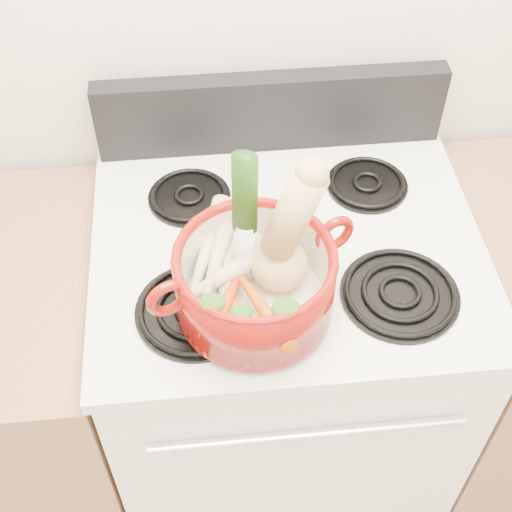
{
  "coord_description": "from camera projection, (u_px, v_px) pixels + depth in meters",
  "views": [
    {
      "loc": [
        -0.16,
        0.45,
        2.0
      ],
      "look_at": [
        -0.08,
        1.21,
        1.13
      ],
      "focal_mm": 50.0,
      "sensor_mm": 36.0,
      "label": 1
    }
  ],
  "objects": [
    {
      "name": "pot_handle_right",
      "position": [
        335.0,
        234.0,
        1.25
      ],
      "size": [
        0.08,
        0.05,
        0.08
      ],
      "primitive_type": "torus",
      "rotation": [
        1.57,
        0.0,
        0.37
      ],
      "color": "maroon",
      "rests_on": "dutch_oven"
    },
    {
      "name": "squash",
      "position": [
        281.0,
        233.0,
        1.2
      ],
      "size": [
        0.18,
        0.11,
        0.28
      ],
      "primitive_type": null,
      "rotation": [
        0.0,
        0.31,
        0.02
      ],
      "color": "#DAB470",
      "rests_on": "dutch_oven"
    },
    {
      "name": "oven_handle",
      "position": [
        308.0,
        436.0,
        1.33
      ],
      "size": [
        0.6,
        0.02,
        0.02
      ],
      "primitive_type": "cylinder",
      "rotation": [
        0.0,
        1.57,
        0.0
      ],
      "color": "silver",
      "rests_on": "stove_body"
    },
    {
      "name": "ginger",
      "position": [
        261.0,
        245.0,
        1.33
      ],
      "size": [
        0.09,
        0.07,
        0.04
      ],
      "primitive_type": "ellipsoid",
      "rotation": [
        0.0,
        0.0,
        0.31
      ],
      "color": "tan",
      "rests_on": "dutch_oven"
    },
    {
      "name": "burner_front_right",
      "position": [
        400.0,
        293.0,
        1.32
      ],
      "size": [
        0.22,
        0.22,
        0.02
      ],
      "primitive_type": "cylinder",
      "color": "black",
      "rests_on": "cooktop"
    },
    {
      "name": "parsnip_1",
      "position": [
        218.0,
        273.0,
        1.27
      ],
      "size": [
        0.12,
        0.18,
        0.05
      ],
      "primitive_type": "cone",
      "rotation": [
        1.66,
        0.0,
        -0.46
      ],
      "color": "beige",
      "rests_on": "dutch_oven"
    },
    {
      "name": "carrot_1",
      "position": [
        227.0,
        302.0,
        1.23
      ],
      "size": [
        0.1,
        0.16,
        0.05
      ],
      "primitive_type": "cone",
      "rotation": [
        1.66,
        0.0,
        -0.46
      ],
      "color": "#BB3D09",
      "rests_on": "dutch_oven"
    },
    {
      "name": "stove_body",
      "position": [
        281.0,
        372.0,
        1.79
      ],
      "size": [
        0.76,
        0.65,
        0.92
      ],
      "primitive_type": "cube",
      "color": "white",
      "rests_on": "floor"
    },
    {
      "name": "burner_back_left",
      "position": [
        189.0,
        196.0,
        1.5
      ],
      "size": [
        0.17,
        0.17,
        0.02
      ],
      "primitive_type": "cylinder",
      "color": "black",
      "rests_on": "cooktop"
    },
    {
      "name": "pot_handle_left",
      "position": [
        168.0,
        298.0,
        1.16
      ],
      "size": [
        0.08,
        0.05,
        0.08
      ],
      "primitive_type": "torus",
      "rotation": [
        1.57,
        0.0,
        0.37
      ],
      "color": "maroon",
      "rests_on": "dutch_oven"
    },
    {
      "name": "control_backsplash",
      "position": [
        271.0,
        112.0,
        1.55
      ],
      "size": [
        0.76,
        0.05,
        0.18
      ],
      "primitive_type": "cube",
      "color": "black",
      "rests_on": "cooktop"
    },
    {
      "name": "parsnip_2",
      "position": [
        229.0,
        277.0,
        1.26
      ],
      "size": [
        0.04,
        0.18,
        0.05
      ],
      "primitive_type": "cone",
      "rotation": [
        1.66,
        0.0,
        0.02
      ],
      "color": "beige",
      "rests_on": "dutch_oven"
    },
    {
      "name": "burner_back_right",
      "position": [
        367.0,
        183.0,
        1.52
      ],
      "size": [
        0.17,
        0.17,
        0.02
      ],
      "primitive_type": "cylinder",
      "color": "black",
      "rests_on": "cooktop"
    },
    {
      "name": "parsnip_5",
      "position": [
        216.0,
        261.0,
        1.26
      ],
      "size": [
        0.1,
        0.22,
        0.06
      ],
      "primitive_type": "cone",
      "rotation": [
        1.66,
        0.0,
        -0.31
      ],
      "color": "beige",
      "rests_on": "dutch_oven"
    },
    {
      "name": "dutch_oven",
      "position": [
        255.0,
        282.0,
        1.24
      ],
      "size": [
        0.36,
        0.36,
        0.14
      ],
      "primitive_type": "cylinder",
      "rotation": [
        0.0,
        0.0,
        0.37
      ],
      "color": "maroon",
      "rests_on": "burner_front_left"
    },
    {
      "name": "parsnip_4",
      "position": [
        207.0,
        249.0,
        1.28
      ],
      "size": [
        0.12,
        0.23,
        0.06
      ],
      "primitive_type": "cone",
      "rotation": [
        1.66,
        0.0,
        -0.35
      ],
      "color": "beige",
      "rests_on": "dutch_oven"
    },
    {
      "name": "leek",
      "position": [
        245.0,
        219.0,
        1.2
      ],
      "size": [
        0.06,
        0.07,
        0.29
      ],
      "primitive_type": "cylinder",
      "rotation": [
        -0.04,
        0.0,
        -0.39
      ],
      "color": "silver",
      "rests_on": "dutch_oven"
    },
    {
      "name": "parsnip_3",
      "position": [
        213.0,
        281.0,
        1.24
      ],
      "size": [
        0.19,
        0.12,
        0.06
      ],
      "primitive_type": "cone",
      "rotation": [
        1.66,
        0.0,
        -1.11
      ],
      "color": "beige",
      "rests_on": "dutch_oven"
    },
    {
      "name": "carrot_0",
      "position": [
        235.0,
        315.0,
        1.22
      ],
      "size": [
        0.03,
        0.15,
        0.04
      ],
      "primitive_type": "cone",
      "rotation": [
        1.66,
        0.0,
        0.04
      ],
      "color": "#DA510A",
      "rests_on": "dutch_oven"
    },
    {
      "name": "burner_front_left",
      "position": [
        196.0,
        309.0,
        1.3
      ],
      "size": [
        0.22,
        0.22,
        0.02
      ],
      "primitive_type": "cylinder",
      "color": "black",
      "rests_on": "cooktop"
    },
    {
      "name": "parsnip_0",
      "position": [
        221.0,
        268.0,
        1.28
      ],
      "size": [
        0.06,
        0.24,
        0.07
      ],
      "primitive_type": "cone",
      "rotation": [
        1.66,
        0.0,
        0.05
      ],
      "color": "beige",
      "rests_on": "dutch_oven"
    },
    {
      "name": "carrot_2",
      "position": [
        261.0,
        308.0,
        1.22
      ],
      "size": [
        0.11,
        0.19,
        0.05
      ],
      "primitive_type": "cone",
      "rotation": [
        1.66,
        0.0,
        0.43
      ],
      "color": "#BA4409",
      "rests_on": "dutch_oven"
    },
    {
      "name": "cooktop",
      "position": [
        287.0,
        246.0,
        1.43
      ],
      "size": [
        0.78,
        0.67,
        0.03
      ],
      "primitive_type": "cube",
      "color": "silver",
      "rests_on": "stove_body"
    }
  ]
}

